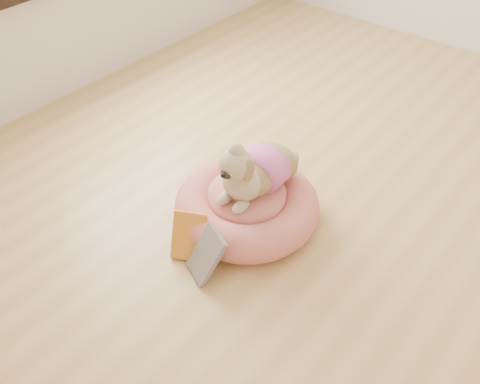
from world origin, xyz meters
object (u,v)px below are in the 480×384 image
Objects in this scene: pet_bed at (247,206)px; book_yellow at (188,236)px; dog at (254,161)px; book_white at (206,255)px.

pet_bed is 3.17× the size of book_yellow.
dog reaches higher than book_yellow.
book_white is (0.06, -0.39, -0.23)m from dog.
dog is at bearing 50.83° from book_yellow.
book_white reaches higher than pet_bed.
pet_bed is at bearing -113.26° from dog.
book_yellow is (-0.08, -0.35, -0.23)m from dog.
book_yellow is 0.94× the size of book_white.
pet_bed is 1.52× the size of dog.
book_yellow is 0.14m from book_white.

